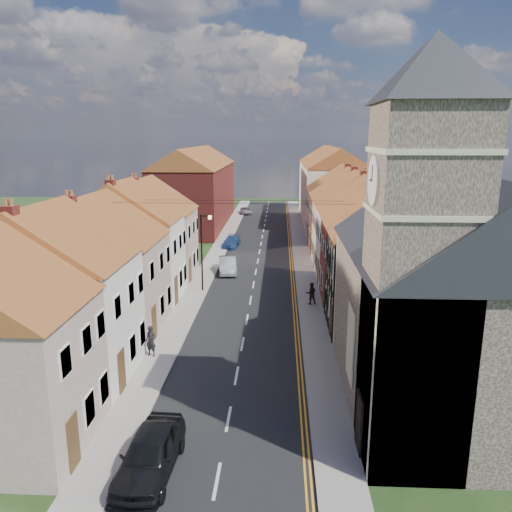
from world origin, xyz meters
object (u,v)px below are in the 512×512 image
at_px(pedestrian_right, 311,293).
at_px(car_distant, 246,211).
at_px(car_far, 231,242).
at_px(church, 450,284).
at_px(car_near, 150,454).
at_px(car_mid, 227,265).
at_px(lamppost, 203,248).
at_px(pedestrian_left, 151,341).

bearing_deg(pedestrian_right, car_distant, -88.08).
bearing_deg(car_far, pedestrian_right, -63.71).
bearing_deg(church, car_near, -157.20).
xyz_separation_m(car_near, car_far, (-0.73, 37.87, -0.21)).
bearing_deg(pedestrian_right, church, 101.51).
bearing_deg(car_mid, lamppost, -110.43).
distance_m(church, lamppost, 21.38).
bearing_deg(car_mid, car_distant, 83.49).
distance_m(lamppost, pedestrian_left, 12.39).
bearing_deg(church, lamppost, 128.30).
height_order(church, lamppost, church).
bearing_deg(pedestrian_right, car_near, 61.64).
relative_size(car_distant, pedestrian_left, 2.29).
distance_m(car_distant, pedestrian_left, 52.00).
relative_size(church, lamppost, 2.53).
xyz_separation_m(car_distant, pedestrian_right, (7.63, -42.79, 0.37)).
xyz_separation_m(church, car_far, (-12.56, 32.90, -5.30)).
xyz_separation_m(car_mid, pedestrian_right, (6.95, -8.56, 0.22)).
bearing_deg(church, pedestrian_left, 162.08).
height_order(car_far, pedestrian_right, pedestrian_right).
bearing_deg(car_far, car_near, -84.34).
bearing_deg(lamppost, car_distant, 89.12).
relative_size(lamppost, car_far, 1.52).
bearing_deg(car_near, pedestrian_right, 72.39).
distance_m(car_near, car_far, 37.87).
xyz_separation_m(pedestrian_left, pedestrian_right, (9.31, 9.18, -0.06)).
distance_m(lamppost, car_distant, 40.02).
height_order(car_mid, car_far, car_mid).
xyz_separation_m(lamppost, car_near, (1.35, -21.65, -2.75)).
distance_m(car_far, car_distant, 23.68).
distance_m(car_mid, pedestrian_right, 11.03).
bearing_deg(car_distant, lamppost, -96.36).
height_order(pedestrian_left, pedestrian_right, pedestrian_left).
height_order(car_near, car_far, car_near).
bearing_deg(car_distant, car_near, -94.79).
bearing_deg(car_mid, church, -69.63).
xyz_separation_m(church, pedestrian_right, (-4.93, 13.78, -4.96)).
xyz_separation_m(church, car_near, (-11.83, -4.97, -5.09)).
xyz_separation_m(car_far, car_distant, (0.00, 23.68, -0.03)).
relative_size(lamppost, car_near, 1.30).
height_order(church, car_near, church).
xyz_separation_m(car_near, car_distant, (-0.73, 61.55, -0.24)).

